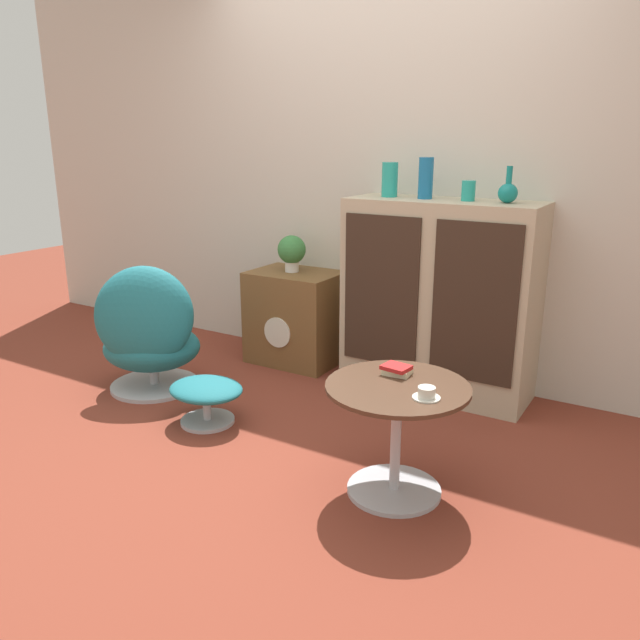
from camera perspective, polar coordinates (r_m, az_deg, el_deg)
The scene contains 14 objects.
ground_plane at distance 3.20m, azimuth -5.38°, elevation -11.23°, with size 12.00×12.00×0.00m, color brown.
wall_back at distance 4.01m, azimuth 6.07°, elevation 13.73°, with size 6.40×0.06×2.60m.
sideboard at distance 3.70m, azimuth 10.83°, elevation 1.91°, with size 1.10×0.44×1.14m.
tv_console at distance 4.21m, azimuth -2.22°, elevation 0.26°, with size 0.59×0.44×0.62m.
egg_chair at distance 3.83m, azimuth -15.43°, elevation -1.22°, with size 0.77×0.75×0.79m.
ottoman at distance 3.40m, azimuth -10.36°, elevation -6.60°, with size 0.41×0.35×0.24m.
coffee_table at distance 2.67m, azimuth 6.99°, elevation -9.43°, with size 0.60×0.60×0.50m.
vase_leftmost at distance 3.73m, azimuth 6.40°, elevation 12.63°, with size 0.09×0.09×0.20m.
vase_inner_left at distance 3.64m, azimuth 9.65°, elevation 12.67°, with size 0.08×0.08×0.23m.
vase_inner_right at distance 3.56m, azimuth 13.41°, elevation 11.42°, with size 0.08×0.08×0.11m.
vase_rightmost at distance 3.50m, azimuth 16.81°, elevation 11.15°, with size 0.10×0.10×0.19m.
potted_plant at distance 4.13m, azimuth -2.61°, elevation 6.33°, with size 0.19×0.19×0.24m.
teacup at distance 2.48m, azimuth 9.71°, elevation -6.68°, with size 0.11×0.11×0.05m.
book_stack at distance 2.71m, azimuth 7.05°, elevation -4.53°, with size 0.13×0.11×0.04m.
Camera 1 is at (1.72, -2.26, 1.48)m, focal length 35.00 mm.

